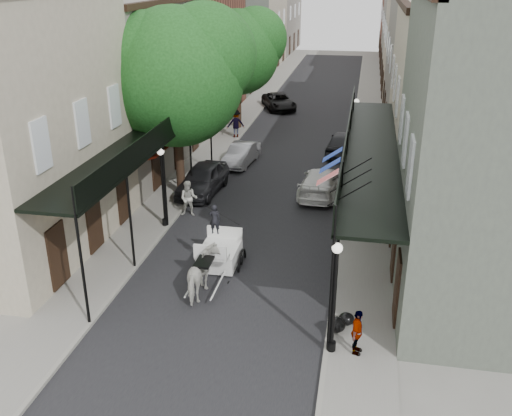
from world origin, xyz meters
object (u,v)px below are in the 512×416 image
at_px(tree_near, 184,71).
at_px(car_left_far, 279,101).
at_px(pedestrian_sidewalk_right, 357,332).
at_px(car_left_mid, 241,154).
at_px(car_right_near, 321,182).
at_px(horse, 204,274).
at_px(pedestrian_sidewalk_left, 236,123).
at_px(car_right_far, 344,143).
at_px(lamppost_right_near, 334,297).
at_px(lamppost_right_far, 355,128).
at_px(carriage, 222,236).
at_px(lamppost_left, 163,186).
at_px(pedestrian_walking, 189,199).
at_px(car_left_near, 203,179).
at_px(tree_far, 243,49).

relative_size(tree_near, car_left_far, 2.02).
bearing_deg(tree_near, pedestrian_sidewalk_right, -53.38).
bearing_deg(car_left_mid, car_left_far, 96.47).
xyz_separation_m(tree_near, car_right_near, (6.80, 1.37, -5.79)).
xyz_separation_m(horse, pedestrian_sidewalk_left, (-3.48, 20.70, 0.22)).
height_order(pedestrian_sidewalk_right, car_right_far, pedestrian_sidewalk_right).
bearing_deg(lamppost_right_near, pedestrian_sidewalk_right, 0.00).
xyz_separation_m(lamppost_right_near, car_right_far, (-0.64, 21.00, -1.28)).
bearing_deg(horse, lamppost_right_far, -105.33).
distance_m(carriage, car_left_far, 27.67).
bearing_deg(car_right_near, horse, 77.30).
distance_m(tree_near, lamppost_right_far, 12.24).
relative_size(lamppost_left, car_left_mid, 0.96).
relative_size(pedestrian_sidewalk_right, car_right_near, 0.31).
relative_size(carriage, car_right_near, 0.61).
bearing_deg(car_right_far, lamppost_right_far, 130.40).
bearing_deg(car_left_far, carriage, -108.57).
bearing_deg(tree_near, pedestrian_sidewalk_left, 90.01).
height_order(lamppost_right_far, pedestrian_walking, lamppost_right_far).
height_order(carriage, car_left_near, carriage).
distance_m(car_left_mid, car_right_far, 6.89).
relative_size(lamppost_left, pedestrian_sidewalk_right, 2.47).
relative_size(carriage, car_left_far, 0.61).
bearing_deg(lamppost_right_far, carriage, -108.13).
bearing_deg(car_left_near, lamppost_right_far, 47.97).
distance_m(lamppost_right_near, pedestrian_sidewalk_left, 24.74).
height_order(pedestrian_walking, car_left_mid, pedestrian_walking).
bearing_deg(car_right_near, pedestrian_sidewalk_right, 103.60).
relative_size(lamppost_right_near, horse, 1.80).
height_order(carriage, car_right_near, carriage).
bearing_deg(pedestrian_walking, car_left_near, 86.63).
relative_size(horse, pedestrian_walking, 1.17).
relative_size(tree_far, pedestrian_walking, 4.86).
distance_m(car_left_near, car_left_mid, 5.20).
bearing_deg(pedestrian_sidewalk_left, tree_near, 65.41).
height_order(tree_near, car_left_far, tree_near).
distance_m(tree_far, car_left_far, 8.64).
distance_m(lamppost_right_far, pedestrian_sidewalk_right, 20.05).
distance_m(tree_near, car_right_near, 9.03).
relative_size(lamppost_right_far, car_right_far, 0.82).
bearing_deg(lamppost_left, pedestrian_sidewalk_left, 90.37).
height_order(lamppost_right_far, car_right_far, lamppost_right_far).
xyz_separation_m(lamppost_right_near, car_left_near, (-7.70, 12.63, -1.27)).
bearing_deg(tree_far, car_left_far, 76.26).
xyz_separation_m(car_left_far, car_right_far, (6.06, -11.90, 0.11)).
bearing_deg(car_right_near, lamppost_left, 43.76).
bearing_deg(pedestrian_walking, lamppost_left, -121.00).
bearing_deg(car_left_far, car_right_near, -97.44).
bearing_deg(car_right_far, horse, 84.95).
relative_size(tree_near, lamppost_right_far, 2.60).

